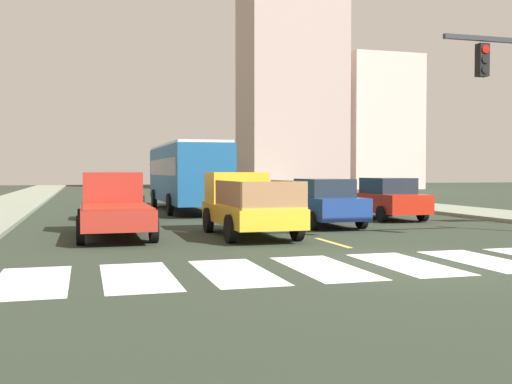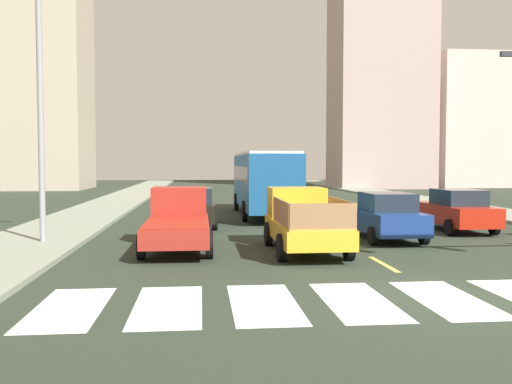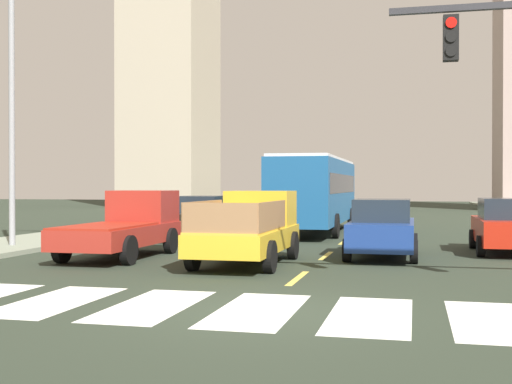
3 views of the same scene
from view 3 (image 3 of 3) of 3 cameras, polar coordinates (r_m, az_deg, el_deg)
The scene contains 23 objects.
ground_plane at distance 11.42m, azimuth 0.11°, elevation -10.13°, with size 160.00×160.00×0.00m, color #2A3327.
sidewalk_left at distance 31.97m, azimuth -11.50°, elevation -3.11°, with size 3.72×110.00×0.15m, color gray.
crosswalk_stripe_2 at distance 12.82m, azimuth -16.81°, elevation -8.96°, with size 1.32×3.34×0.01m, color white.
crosswalk_stripe_3 at distance 11.99m, azimuth -8.86°, elevation -9.60°, with size 1.32×3.34×0.01m, color white.
crosswalk_stripe_4 at distance 11.42m, azimuth 0.11°, elevation -10.11°, with size 1.32×3.34×0.01m, color white.
crosswalk_stripe_5 at distance 11.14m, azimuth 9.79°, elevation -10.39°, with size 1.32×3.34×0.01m, color white.
crosswalk_stripe_6 at distance 11.18m, azimuth 19.68°, elevation -10.37°, with size 1.32×3.34×0.01m, color white.
lane_dash_0 at distance 15.29m, azimuth 3.60°, elevation -7.39°, with size 0.16×2.40×0.01m, color #DAC24E.
lane_dash_1 at distance 20.20m, azimuth 6.05°, elevation -5.45°, with size 0.16×2.40×0.01m, color #DAC24E.
lane_dash_2 at distance 25.14m, azimuth 7.52°, elevation -4.27°, with size 0.16×2.40×0.01m, color #DAC24E.
lane_dash_3 at distance 30.10m, azimuth 8.51°, elevation -3.47°, with size 0.16×2.40×0.01m, color #DAC24E.
lane_dash_4 at distance 35.08m, azimuth 9.22°, elevation -2.90°, with size 0.16×2.40×0.01m, color #DAC24E.
lane_dash_5 at distance 40.06m, azimuth 9.75°, elevation -2.47°, with size 0.16×2.40×0.01m, color #DAC24E.
lane_dash_6 at distance 45.04m, azimuth 10.16°, elevation -2.13°, with size 0.16×2.40×0.01m, color #DAC24E.
lane_dash_7 at distance 50.03m, azimuth 10.49°, elevation -1.87°, with size 0.16×2.40×0.01m, color #DAC24E.
pickup_stakebed at distance 18.18m, azimuth -0.48°, elevation -3.17°, with size 2.18×5.20×1.96m.
pickup_dark at distance 20.21m, azimuth -11.01°, elevation -2.84°, with size 2.18×5.20×1.96m.
city_bus at distance 29.77m, azimuth 5.15°, elevation 0.25°, with size 2.72×10.80×3.32m.
sedan_near_right at distance 25.81m, azimuth -4.50°, elevation -2.23°, with size 2.02×4.40×1.72m.
sedan_near_left at distance 19.79m, azimuth 10.80°, elevation -3.09°, with size 2.02×4.40×1.72m.
sedan_far at distance 22.15m, azimuth 20.76°, elevation -2.73°, with size 2.02×4.40×1.72m.
streetlight_left at distance 23.42m, azimuth -19.92°, elevation 7.52°, with size 2.20×0.28×9.00m.
tower_tall_centre at distance 67.91m, azimuth -7.37°, elevation 15.21°, with size 7.50×9.32×38.58m, color #ACA08A.
Camera 3 is at (2.59, -10.92, 2.12)m, focal length 46.56 mm.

